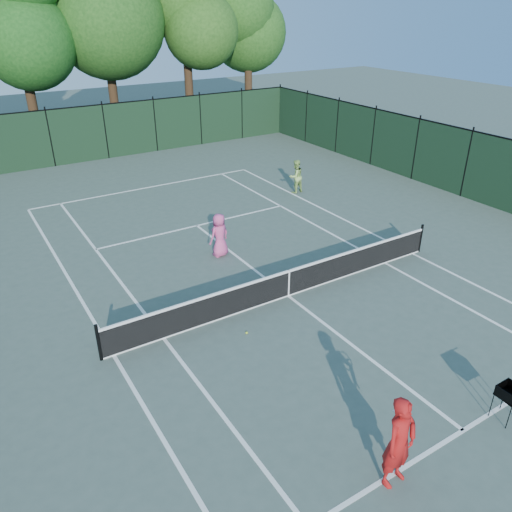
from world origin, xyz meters
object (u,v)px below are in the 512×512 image
player_green (296,176)px  ball_hopper (510,393)px  coach (400,443)px  player_pink (219,235)px  loose_ball_midcourt (247,333)px

player_green → ball_hopper: player_green is taller
coach → player_green: coach is taller
player_pink → ball_hopper: size_ratio=1.82×
player_green → loose_ball_midcourt: bearing=41.7°
player_pink → loose_ball_midcourt: (-1.65, -4.57, -0.76)m
coach → ball_hopper: (3.19, -0.15, -0.24)m
coach → player_pink: (1.70, 10.04, -0.19)m
player_green → loose_ball_midcourt: player_green is taller
player_pink → player_green: bearing=-159.8°
player_green → ball_hopper: 14.91m
coach → player_green: 16.07m
coach → player_pink: 10.19m
coach → loose_ball_midcourt: size_ratio=28.67×
coach → player_pink: bearing=74.2°
ball_hopper → loose_ball_midcourt: bearing=123.8°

